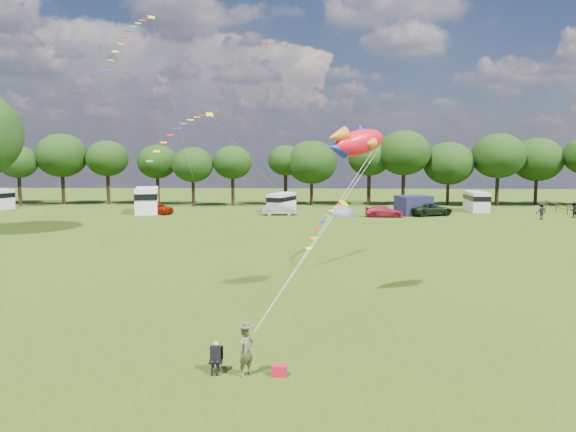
{
  "coord_description": "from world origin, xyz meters",
  "views": [
    {
      "loc": [
        0.99,
        -22.23,
        7.53
      ],
      "look_at": [
        0.0,
        8.0,
        4.0
      ],
      "focal_mm": 35.0,
      "sensor_mm": 36.0,
      "label": 1
    }
  ],
  "objects_px": {
    "walker_b": "(541,211)",
    "tent_orange": "(280,213)",
    "campervan_d": "(476,201)",
    "kite_flyer": "(246,351)",
    "walker_a": "(573,210)",
    "car_a": "(155,207)",
    "car_d": "(430,209)",
    "tent_greyblue": "(342,215)",
    "car_c": "(384,211)",
    "camp_chair": "(216,353)",
    "campervan_c": "(282,202)",
    "car_b": "(279,209)",
    "campervan_b": "(147,199)",
    "fish_kite": "(355,142)"
  },
  "relations": [
    {
      "from": "car_a",
      "to": "car_c",
      "type": "distance_m",
      "value": 27.03
    },
    {
      "from": "car_c",
      "to": "camp_chair",
      "type": "height_order",
      "value": "car_c"
    },
    {
      "from": "fish_kite",
      "to": "camp_chair",
      "type": "bearing_deg",
      "value": -152.79
    },
    {
      "from": "walker_a",
      "to": "camp_chair",
      "type": "bearing_deg",
      "value": 44.34
    },
    {
      "from": "kite_flyer",
      "to": "car_a",
      "type": "bearing_deg",
      "value": 61.3
    },
    {
      "from": "campervan_c",
      "to": "tent_orange",
      "type": "distance_m",
      "value": 2.63
    },
    {
      "from": "tent_greyblue",
      "to": "walker_b",
      "type": "xyz_separation_m",
      "value": [
        21.68,
        -3.18,
        0.93
      ]
    },
    {
      "from": "walker_a",
      "to": "walker_b",
      "type": "bearing_deg",
      "value": 11.31
    },
    {
      "from": "camp_chair",
      "to": "campervan_b",
      "type": "bearing_deg",
      "value": 104.22
    },
    {
      "from": "car_b",
      "to": "tent_greyblue",
      "type": "xyz_separation_m",
      "value": [
        7.32,
        -0.16,
        -0.64
      ]
    },
    {
      "from": "fish_kite",
      "to": "car_a",
      "type": "bearing_deg",
      "value": 84.93
    },
    {
      "from": "campervan_c",
      "to": "camp_chair",
      "type": "xyz_separation_m",
      "value": [
        0.01,
        -50.96,
        -0.58
      ]
    },
    {
      "from": "car_c",
      "to": "campervan_b",
      "type": "relative_size",
      "value": 0.63
    },
    {
      "from": "kite_flyer",
      "to": "tent_orange",
      "type": "bearing_deg",
      "value": 44.19
    },
    {
      "from": "campervan_d",
      "to": "car_d",
      "type": "bearing_deg",
      "value": 128.16
    },
    {
      "from": "car_b",
      "to": "tent_orange",
      "type": "height_order",
      "value": "car_b"
    },
    {
      "from": "car_c",
      "to": "campervan_c",
      "type": "distance_m",
      "value": 13.13
    },
    {
      "from": "car_d",
      "to": "campervan_c",
      "type": "bearing_deg",
      "value": 54.29
    },
    {
      "from": "car_c",
      "to": "car_d",
      "type": "xyz_separation_m",
      "value": [
        5.54,
        1.54,
        0.11
      ]
    },
    {
      "from": "car_b",
      "to": "campervan_c",
      "type": "bearing_deg",
      "value": -6.73
    },
    {
      "from": "tent_greyblue",
      "to": "car_b",
      "type": "bearing_deg",
      "value": 178.75
    },
    {
      "from": "walker_a",
      "to": "walker_b",
      "type": "height_order",
      "value": "walker_b"
    },
    {
      "from": "car_d",
      "to": "campervan_d",
      "type": "height_order",
      "value": "campervan_d"
    },
    {
      "from": "tent_greyblue",
      "to": "walker_a",
      "type": "bearing_deg",
      "value": -3.47
    },
    {
      "from": "campervan_c",
      "to": "walker_a",
      "type": "xyz_separation_m",
      "value": [
        33.12,
        -5.62,
        -0.35
      ]
    },
    {
      "from": "walker_b",
      "to": "tent_orange",
      "type": "bearing_deg",
      "value": -28.24
    },
    {
      "from": "car_d",
      "to": "kite_flyer",
      "type": "height_order",
      "value": "kite_flyer"
    },
    {
      "from": "campervan_b",
      "to": "fish_kite",
      "type": "xyz_separation_m",
      "value": [
        21.82,
        -39.46,
        6.3
      ]
    },
    {
      "from": "car_b",
      "to": "car_d",
      "type": "bearing_deg",
      "value": -95.02
    },
    {
      "from": "campervan_c",
      "to": "fish_kite",
      "type": "bearing_deg",
      "value": -150.13
    },
    {
      "from": "walker_b",
      "to": "fish_kite",
      "type": "bearing_deg",
      "value": 36.86
    },
    {
      "from": "campervan_d",
      "to": "fish_kite",
      "type": "height_order",
      "value": "fish_kite"
    },
    {
      "from": "kite_flyer",
      "to": "walker_a",
      "type": "relative_size",
      "value": 0.96
    },
    {
      "from": "tent_orange",
      "to": "fish_kite",
      "type": "relative_size",
      "value": 0.79
    },
    {
      "from": "walker_a",
      "to": "tent_greyblue",
      "type": "bearing_deg",
      "value": -12.99
    },
    {
      "from": "campervan_c",
      "to": "camp_chair",
      "type": "height_order",
      "value": "campervan_c"
    },
    {
      "from": "car_d",
      "to": "tent_orange",
      "type": "xyz_separation_m",
      "value": [
        -17.61,
        1.54,
        -0.72
      ]
    },
    {
      "from": "car_a",
      "to": "tent_greyblue",
      "type": "relative_size",
      "value": 1.38
    },
    {
      "from": "car_c",
      "to": "walker_a",
      "type": "relative_size",
      "value": 2.38
    },
    {
      "from": "campervan_d",
      "to": "car_a",
      "type": "bearing_deg",
      "value": 97.79
    },
    {
      "from": "car_a",
      "to": "car_d",
      "type": "xyz_separation_m",
      "value": [
        32.49,
        -0.64,
        -0.05
      ]
    },
    {
      "from": "walker_b",
      "to": "walker_a",
      "type": "bearing_deg",
      "value": -177.81
    },
    {
      "from": "walker_b",
      "to": "car_a",
      "type": "bearing_deg",
      "value": -23.85
    },
    {
      "from": "tent_orange",
      "to": "fish_kite",
      "type": "bearing_deg",
      "value": -81.85
    },
    {
      "from": "tent_orange",
      "to": "car_d",
      "type": "bearing_deg",
      "value": -4.99
    },
    {
      "from": "car_a",
      "to": "campervan_b",
      "type": "height_order",
      "value": "campervan_b"
    },
    {
      "from": "car_c",
      "to": "kite_flyer",
      "type": "relative_size",
      "value": 2.48
    },
    {
      "from": "camp_chair",
      "to": "walker_a",
      "type": "height_order",
      "value": "walker_a"
    },
    {
      "from": "car_a",
      "to": "car_d",
      "type": "height_order",
      "value": "car_a"
    },
    {
      "from": "campervan_d",
      "to": "tent_orange",
      "type": "relative_size",
      "value": 1.82
    }
  ]
}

